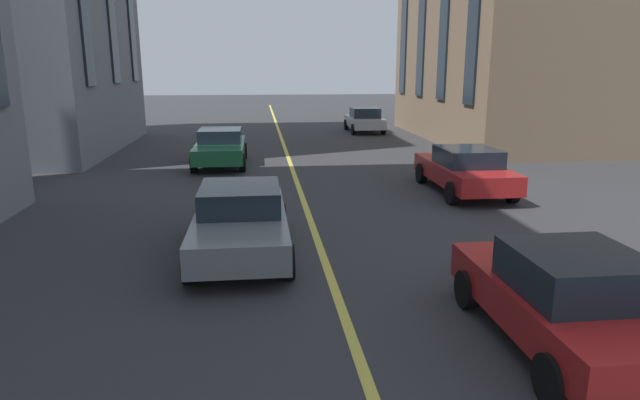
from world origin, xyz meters
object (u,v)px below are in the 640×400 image
object	(u,v)px
car_red_parked_b	(465,169)
car_grey_far	(241,220)
car_green_oncoming	(220,147)
car_red_near	(567,298)
car_silver_parked_a	(364,120)

from	to	relation	value
car_red_parked_b	car_grey_far	distance (m)	8.11
car_green_oncoming	car_grey_far	xyz separation A→B (m)	(-10.44, -1.05, 0.00)
car_green_oncoming	car_red_parked_b	bearing A→B (deg)	-126.59
car_green_oncoming	car_red_near	bearing A→B (deg)	-159.62
car_silver_parked_a	car_green_oncoming	distance (m)	12.59
car_green_oncoming	car_grey_far	size ratio (longest dim) A/B	1.00
car_red_near	car_red_parked_b	bearing A→B (deg)	-12.84
car_red_parked_b	car_green_oncoming	size ratio (longest dim) A/B	1.00
car_red_parked_b	car_grey_far	size ratio (longest dim) A/B	1.00
car_red_parked_b	car_red_near	world-z (taller)	car_red_near
car_silver_parked_a	car_red_near	size ratio (longest dim) A/B	1.00
car_green_oncoming	car_red_near	xyz separation A→B (m)	(-14.78, -5.49, -0.00)
car_green_oncoming	car_grey_far	distance (m)	10.49
car_red_parked_b	car_silver_parked_a	size ratio (longest dim) A/B	1.13
car_grey_far	car_red_near	distance (m)	6.21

